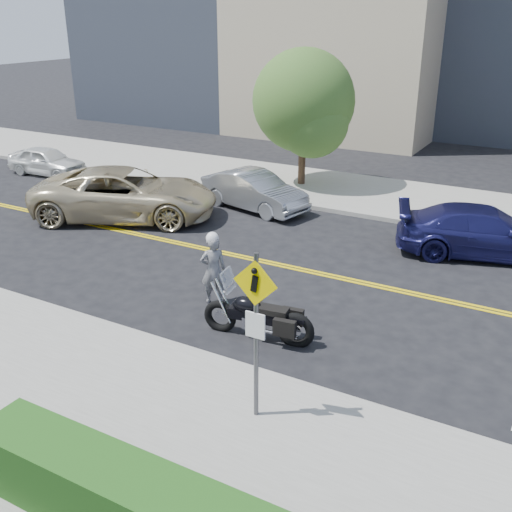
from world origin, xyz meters
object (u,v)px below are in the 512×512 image
at_px(parked_car_white, 47,161).
at_px(parked_car_blue, 484,232).
at_px(motorcycle, 258,307).
at_px(pedestrian_sign, 256,322).
at_px(suv, 125,194).
at_px(parked_car_silver, 254,191).
at_px(motorcyclist, 213,268).

xyz_separation_m(parked_car_white, parked_car_blue, (17.98, -0.45, 0.11)).
height_order(motorcycle, parked_car_white, motorcycle).
height_order(pedestrian_sign, suv, pedestrian_sign).
relative_size(parked_car_white, parked_car_silver, 0.86).
bearing_deg(pedestrian_sign, motorcyclist, 131.56).
relative_size(motorcycle, suv, 0.40).
bearing_deg(parked_car_blue, motorcycle, 137.84).
height_order(motorcyclist, parked_car_white, motorcyclist).
height_order(motorcycle, suv, suv).
distance_m(pedestrian_sign, parked_car_silver, 12.00).
relative_size(motorcyclist, parked_car_blue, 0.37).
bearing_deg(parked_car_white, motorcyclist, -121.26).
bearing_deg(motorcyclist, suv, -73.26).
xyz_separation_m(pedestrian_sign, parked_car_white, (-15.96, 10.27, -1.36)).
relative_size(suv, parked_car_silver, 1.50).
bearing_deg(pedestrian_sign, motorcycle, 118.06).
height_order(suv, parked_car_silver, suv).
height_order(motorcycle, parked_car_blue, motorcycle).
bearing_deg(motorcycle, motorcyclist, 143.31).
height_order(motorcycle, parked_car_silver, motorcycle).
distance_m(motorcycle, suv, 9.22).
height_order(suv, parked_car_white, suv).
bearing_deg(parked_car_blue, pedestrian_sign, 151.08).
bearing_deg(motorcyclist, parked_car_silver, -108.71).
relative_size(pedestrian_sign, motorcyclist, 1.66).
xyz_separation_m(motorcyclist, parked_car_white, (-12.84, 6.75, -0.30)).
bearing_deg(motorcycle, parked_car_silver, 112.11).
bearing_deg(motorcyclist, parked_car_blue, -169.59).
bearing_deg(suv, motorcycle, -146.76).
distance_m(suv, parked_car_silver, 4.45).
relative_size(motorcycle, parked_car_silver, 0.60).
distance_m(parked_car_silver, parked_car_blue, 7.90).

